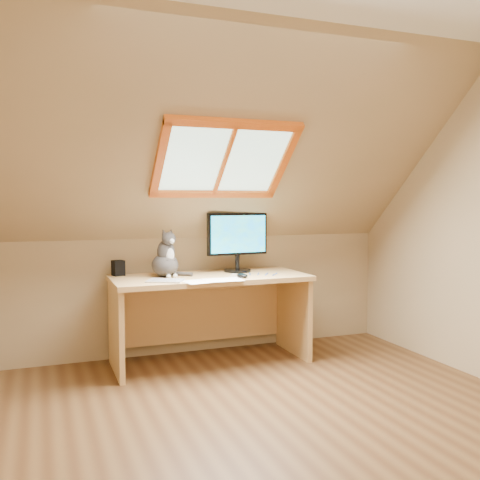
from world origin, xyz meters
name	(u,v)px	position (x,y,z in m)	size (l,w,h in m)	color
ground	(284,429)	(0.00, 0.00, 0.00)	(3.50, 3.50, 0.00)	brown
room_shell	(292,180)	(0.00, -0.09, 1.43)	(3.52, 3.52, 2.41)	tan
desk	(208,301)	(-0.01, 1.45, 0.49)	(1.57, 0.69, 0.72)	tan
monitor	(238,238)	(0.28, 1.51, 1.00)	(0.54, 0.23, 0.50)	black
cat	(166,259)	(-0.36, 1.44, 0.85)	(0.28, 0.31, 0.39)	#3F3B38
desk_speaker	(118,268)	(-0.70, 1.63, 0.78)	(0.09, 0.09, 0.12)	black
graphics_tablet	(165,281)	(-0.42, 1.19, 0.72)	(0.26, 0.19, 0.01)	#B2B2B7
mouse	(242,276)	(0.19, 1.16, 0.73)	(0.06, 0.11, 0.03)	black
papers	(213,280)	(-0.07, 1.12, 0.72)	(0.33, 0.27, 0.00)	white
cables	(253,275)	(0.32, 1.26, 0.72)	(0.51, 0.26, 0.01)	silver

